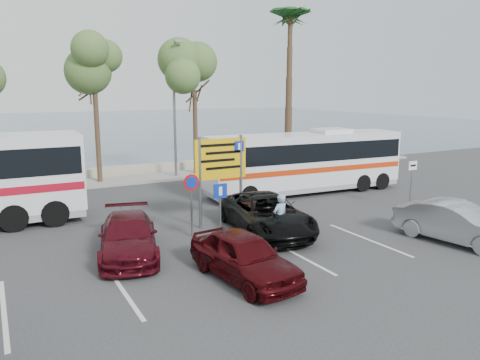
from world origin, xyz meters
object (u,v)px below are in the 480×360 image
coach_bus_right (305,164)px  pedestrian_near (280,218)px  car_red (244,256)px  suv_black (266,214)px  car_maroon (128,236)px  direction_sign (221,166)px  street_lamp_right (175,103)px  car_silver_b (457,223)px  pedestrian_far (356,169)px

coach_bus_right → pedestrian_near: size_ratio=6.26×
car_red → suv_black: suv_black is taller
car_red → pedestrian_near: (2.81, 2.44, 0.17)m
coach_bus_right → car_maroon: coach_bus_right is taller
direction_sign → car_maroon: (-4.22, -1.70, -1.78)m
street_lamp_right → car_silver_b: 17.27m
suv_black → pedestrian_far: (8.92, 5.00, 0.28)m
car_maroon → suv_black: bearing=14.3°
street_lamp_right → car_red: size_ratio=1.97×
direction_sign → car_red: size_ratio=0.88×
car_maroon → pedestrian_far: (14.21, 5.00, 0.35)m
car_maroon → pedestrian_near: 5.33m
car_red → direction_sign: bearing=64.5°
direction_sign → street_lamp_right: bearing=79.1°
suv_black → car_silver_b: bearing=-29.4°
direction_sign → car_red: 5.78m
car_maroon → car_red: car_red is taller
coach_bus_right → suv_black: size_ratio=2.07×
suv_black → car_silver_b: (5.35, -4.22, -0.01)m
car_red → pedestrian_far: bearing=29.5°
car_red → car_silver_b: car_silver_b is taller
car_silver_b → pedestrian_near: pedestrian_near is taller
street_lamp_right → pedestrian_near: (-1.00, -13.09, -3.74)m
direction_sign → coach_bus_right: (6.50, 3.30, -0.88)m
car_silver_b → pedestrian_far: 9.89m
suv_black → car_maroon: bearing=-171.1°
car_maroon → pedestrian_far: 15.07m
street_lamp_right → pedestrian_far: size_ratio=3.99×
pedestrian_far → pedestrian_near: bearing=106.2°
direction_sign → suv_black: 2.64m
coach_bus_right → car_red: coach_bus_right is taller
direction_sign → car_silver_b: bearing=-42.6°
direction_sign → coach_bus_right: size_ratio=0.33×
street_lamp_right → coach_bus_right: 8.88m
direction_sign → pedestrian_near: size_ratio=2.09×
street_lamp_right → car_maroon: (-6.21, -12.02, -3.95)m
direction_sign → coach_bus_right: direction_sign is taller
car_maroon → suv_black: suv_black is taller
street_lamp_right → coach_bus_right: street_lamp_right is taller
coach_bus_right → direction_sign: bearing=-153.0°
street_lamp_right → car_silver_b: (4.43, -16.24, -3.88)m
car_silver_b → car_maroon: bearing=147.9°
direction_sign → suv_black: size_ratio=0.69×
car_maroon → car_silver_b: (10.64, -4.22, 0.07)m
direction_sign → pedestrian_near: direction_sign is taller
car_maroon → car_red: (2.40, -3.51, 0.04)m
pedestrian_far → coach_bus_right: bearing=72.2°
direction_sign → suv_black: direction_sign is taller
coach_bus_right → pedestrian_far: (3.50, 0.00, -0.54)m
car_maroon → suv_black: 5.30m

